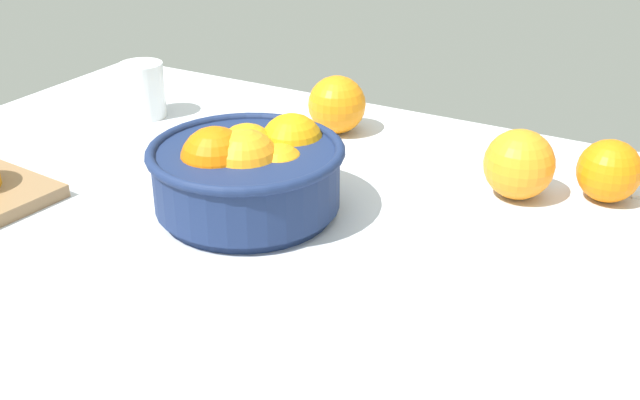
{
  "coord_description": "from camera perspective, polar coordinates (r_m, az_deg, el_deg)",
  "views": [
    {
      "loc": [
        35.37,
        -61.76,
        41.81
      ],
      "look_at": [
        -0.94,
        3.45,
        4.59
      ],
      "focal_mm": 43.27,
      "sensor_mm": 36.0,
      "label": 1
    }
  ],
  "objects": [
    {
      "name": "fruit_bowl",
      "position": [
        0.89,
        -5.25,
        2.19
      ],
      "size": [
        22.7,
        22.7,
        11.09
      ],
      "color": "navy",
      "rests_on": "ground_plane"
    },
    {
      "name": "loose_orange_2",
      "position": [
        0.96,
        14.51,
        2.57
      ],
      "size": [
        8.57,
        8.57,
        8.57
      ],
      "primitive_type": "sphere",
      "color": "orange",
      "rests_on": "ground_plane"
    },
    {
      "name": "loose_orange_1",
      "position": [
        1.13,
        1.26,
        7.07
      ],
      "size": [
        8.45,
        8.45,
        8.45
      ],
      "primitive_type": "sphere",
      "color": "orange",
      "rests_on": "ground_plane"
    },
    {
      "name": "second_glass",
      "position": [
        1.23,
        -12.93,
        7.68
      ],
      "size": [
        6.67,
        6.67,
        8.44
      ],
      "color": "white",
      "rests_on": "ground_plane"
    },
    {
      "name": "loose_orange_0",
      "position": [
        0.98,
        20.6,
        2.03
      ],
      "size": [
        7.64,
        7.64,
        7.64
      ],
      "primitive_type": "sphere",
      "color": "orange",
      "rests_on": "ground_plane"
    },
    {
      "name": "ground_plane",
      "position": [
        0.83,
        -0.59,
        -4.82
      ],
      "size": [
        134.37,
        92.3,
        3.0
      ],
      "primitive_type": "cube",
      "color": "silver"
    }
  ]
}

